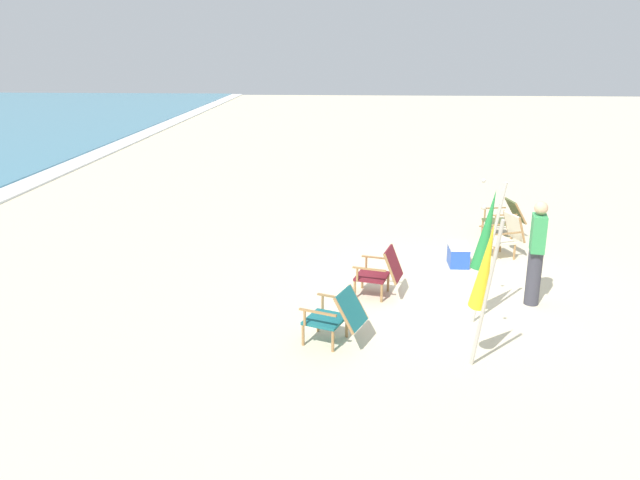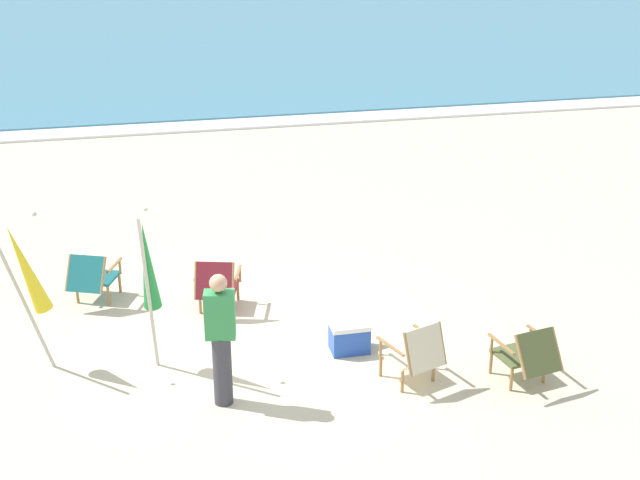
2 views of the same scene
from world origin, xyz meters
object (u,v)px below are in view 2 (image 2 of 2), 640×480
object	(u,v)px
beach_chair_front_right	(217,284)
person_near_chairs	(221,339)
umbrella_furled_green	(148,267)
beach_chair_back_right	(415,352)
umbrella_furled_yellow	(26,270)
cooler_box	(349,337)
beach_chair_back_left	(92,276)
beach_chair_far_center	(528,354)

from	to	relation	value
beach_chair_front_right	person_near_chairs	xyz separation A→B (m)	(-0.18, -2.30, 0.41)
umbrella_furled_green	person_near_chairs	world-z (taller)	umbrella_furled_green
beach_chair_back_right	umbrella_furled_yellow	xyz separation A→B (m)	(-4.43, 1.31, 0.92)
umbrella_furled_green	cooler_box	distance (m)	2.72
umbrella_furled_yellow	beach_chair_back_right	bearing A→B (deg)	-16.45
beach_chair_back_right	umbrella_furled_green	bearing A→B (deg)	161.44
beach_chair_back_left	umbrella_furled_green	xyz separation A→B (m)	(0.76, -2.03, 0.96)
beach_chair_far_center	beach_chair_front_right	bearing A→B (deg)	141.56
umbrella_furled_yellow	umbrella_furled_green	bearing A→B (deg)	-11.78
beach_chair_front_right	beach_chair_back_right	size ratio (longest dim) A/B	1.01
beach_chair_front_right	person_near_chairs	size ratio (longest dim) A/B	0.51
beach_chair_back_right	umbrella_furled_yellow	world-z (taller)	umbrella_furled_yellow
beach_chair_front_right	umbrella_furled_yellow	bearing A→B (deg)	-155.02
beach_chair_far_center	umbrella_furled_yellow	distance (m)	6.02
beach_chair_back_right	beach_chair_front_right	bearing A→B (deg)	131.20
beach_chair_back_right	person_near_chairs	size ratio (longest dim) A/B	0.50
person_near_chairs	beach_chair_back_right	bearing A→B (deg)	-2.26
beach_chair_far_center	beach_chair_back_left	distance (m)	6.08
cooler_box	beach_chair_front_right	bearing A→B (deg)	136.58
umbrella_furled_green	cooler_box	size ratio (longest dim) A/B	4.31
cooler_box	umbrella_furled_green	bearing A→B (deg)	178.43
person_near_chairs	cooler_box	bearing A→B (deg)	26.56
beach_chair_far_center	beach_chair_back_right	xyz separation A→B (m)	(-1.30, 0.30, 0.01)
beach_chair_far_center	person_near_chairs	size ratio (longest dim) A/B	0.53
umbrella_furled_yellow	cooler_box	distance (m)	4.04
umbrella_furled_green	umbrella_furled_yellow	distance (m)	1.44
beach_chair_back_left	umbrella_furled_green	distance (m)	2.38
umbrella_furled_green	beach_chair_back_left	bearing A→B (deg)	110.59
beach_chair_back_right	cooler_box	xyz separation A→B (m)	(-0.57, 0.95, -0.23)
beach_chair_back_left	umbrella_furled_yellow	bearing A→B (deg)	-110.32
beach_chair_front_right	umbrella_furled_green	bearing A→B (deg)	-123.75
cooler_box	umbrella_furled_yellow	bearing A→B (deg)	174.66
umbrella_furled_green	person_near_chairs	distance (m)	1.30
beach_chair_back_right	umbrella_furled_green	xyz separation A→B (m)	(-3.02, 1.01, 0.95)
beach_chair_far_center	umbrella_furled_yellow	bearing A→B (deg)	164.33
beach_chair_back_right	beach_chair_back_left	bearing A→B (deg)	141.13
beach_chair_front_right	person_near_chairs	distance (m)	2.35
beach_chair_far_center	cooler_box	xyz separation A→B (m)	(-1.86, 1.24, -0.22)
beach_chair_far_center	beach_chair_back_left	bearing A→B (deg)	146.61
beach_chair_front_right	beach_chair_far_center	size ratio (longest dim) A/B	0.95
umbrella_furled_green	beach_chair_front_right	bearing A→B (deg)	56.25
umbrella_furled_yellow	person_near_chairs	size ratio (longest dim) A/B	1.27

